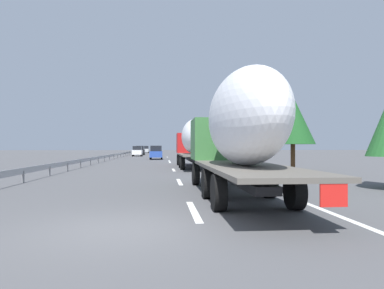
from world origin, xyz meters
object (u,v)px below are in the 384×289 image
at_px(car_silver_hatch, 146,149).
at_px(car_black_suv, 140,150).
at_px(truck_trailing, 238,129).
at_px(car_white_van, 137,151).
at_px(road_sign, 205,143).
at_px(car_blue_sedan, 156,153).
at_px(truck_lead, 194,141).

bearing_deg(car_silver_hatch, car_black_suv, 179.93).
xyz_separation_m(truck_trailing, car_black_suv, (64.11, 7.39, -1.47)).
distance_m(truck_trailing, car_silver_hatch, 88.19).
relative_size(car_white_van, road_sign, 1.23).
xyz_separation_m(car_white_van, car_black_suv, (10.50, 0.08, 0.03)).
bearing_deg(car_silver_hatch, car_white_van, -179.91).
distance_m(car_blue_sedan, car_black_suv, 26.97).
height_order(car_white_van, road_sign, road_sign).
bearing_deg(truck_trailing, truck_lead, -0.00).
bearing_deg(road_sign, car_white_van, 29.30).
height_order(truck_lead, road_sign, truck_lead).
distance_m(truck_lead, truck_trailing, 17.43).
bearing_deg(car_silver_hatch, truck_trailing, -175.21).
bearing_deg(car_white_van, car_blue_sedan, -166.88).
distance_m(truck_lead, car_white_van, 36.95).
bearing_deg(car_black_suv, car_white_van, -179.55).
distance_m(truck_lead, road_sign, 17.93).
height_order(car_blue_sedan, road_sign, road_sign).
relative_size(truck_lead, road_sign, 3.80).
height_order(truck_lead, car_silver_hatch, truck_lead).
height_order(car_silver_hatch, road_sign, road_sign).
distance_m(car_silver_hatch, road_sign, 53.83).
height_order(car_black_suv, car_silver_hatch, car_silver_hatch).
relative_size(truck_trailing, car_white_van, 3.03).
bearing_deg(truck_trailing, car_blue_sedan, 5.39).
bearing_deg(truck_lead, car_blue_sedan, 10.01).
xyz_separation_m(car_blue_sedan, car_white_van, (16.20, 3.78, -0.02)).
relative_size(car_blue_sedan, car_black_suv, 0.96).
distance_m(truck_trailing, car_white_van, 54.13).
bearing_deg(truck_trailing, car_silver_hatch, 4.79).
height_order(truck_trailing, car_white_van, truck_trailing).
bearing_deg(car_white_van, car_black_suv, 0.45).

